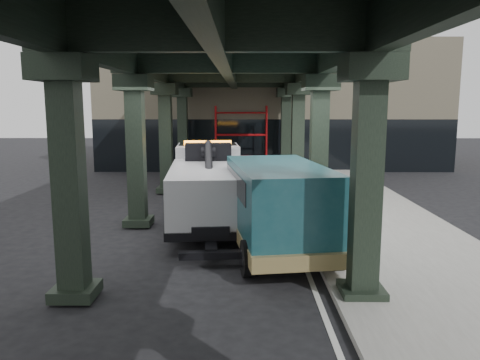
{
  "coord_description": "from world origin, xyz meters",
  "views": [
    {
      "loc": [
        0.12,
        -13.29,
        4.04
      ],
      "look_at": [
        0.02,
        1.3,
        1.7
      ],
      "focal_mm": 35.0,
      "sensor_mm": 36.0,
      "label": 1
    }
  ],
  "objects": [
    {
      "name": "towed_van",
      "position": [
        1.01,
        -0.58,
        1.33
      ],
      "size": [
        3.17,
        6.35,
        2.47
      ],
      "rotation": [
        0.0,
        0.0,
        0.15
      ],
      "color": "#133F46",
      "rests_on": "ground"
    },
    {
      "name": "sidewalk",
      "position": [
        4.5,
        2.0,
        0.07
      ],
      "size": [
        5.0,
        40.0,
        0.15
      ],
      "primitive_type": "cube",
      "color": "gray",
      "rests_on": "ground"
    },
    {
      "name": "lane_stripe",
      "position": [
        1.7,
        2.0,
        0.01
      ],
      "size": [
        0.12,
        38.0,
        0.01
      ],
      "primitive_type": "cube",
      "color": "silver",
      "rests_on": "ground"
    },
    {
      "name": "scaffolding",
      "position": [
        0.0,
        14.64,
        2.11
      ],
      "size": [
        3.08,
        0.88,
        4.0
      ],
      "color": "#AB0D10",
      "rests_on": "ground"
    },
    {
      "name": "viaduct",
      "position": [
        -0.4,
        2.0,
        5.46
      ],
      "size": [
        7.4,
        32.0,
        6.4
      ],
      "color": "black",
      "rests_on": "ground"
    },
    {
      "name": "ground",
      "position": [
        0.0,
        0.0,
        0.0
      ],
      "size": [
        90.0,
        90.0,
        0.0
      ],
      "primitive_type": "plane",
      "color": "black",
      "rests_on": "ground"
    },
    {
      "name": "building",
      "position": [
        2.0,
        20.0,
        4.0
      ],
      "size": [
        22.0,
        10.0,
        8.0
      ],
      "primitive_type": "cube",
      "color": "#C6B793",
      "rests_on": "ground"
    },
    {
      "name": "tow_truck",
      "position": [
        -1.1,
        3.03,
        1.37
      ],
      "size": [
        3.11,
        8.76,
        2.82
      ],
      "rotation": [
        0.0,
        0.0,
        0.08
      ],
      "color": "black",
      "rests_on": "ground"
    }
  ]
}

